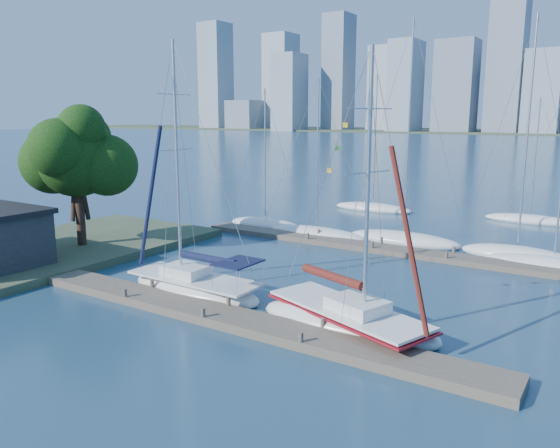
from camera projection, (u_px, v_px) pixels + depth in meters
The scene contains 14 objects.
ground at pixel (217, 319), 24.81m from camera, with size 700.00×700.00×0.00m, color navy.
near_dock at pixel (216, 315), 24.77m from camera, with size 26.00×2.00×0.40m, color #4E4439.
far_dock at pixel (391, 250), 36.88m from camera, with size 30.00×1.80×0.36m, color #4E4439.
shore at pixel (47, 251), 36.29m from camera, with size 12.00×22.00×0.50m, color #38472D.
tree at pixel (76, 154), 35.84m from camera, with size 7.43×6.77×9.82m.
sailboat_navy at pixel (194, 274), 28.02m from camera, with size 8.05×2.77×13.28m.
sailboat_maroon at pixel (348, 309), 23.43m from camera, with size 8.76×5.32×12.31m.
bg_boat_0 at pixel (265, 224), 45.28m from camera, with size 6.93×2.61×11.58m.
bg_boat_1 at pixel (317, 233), 41.77m from camera, with size 8.47×4.77×12.15m.
bg_boat_2 at pixel (404, 239), 39.65m from camera, with size 8.44×2.73×15.95m.
bg_boat_3 at pixel (517, 254), 35.38m from camera, with size 7.15×2.55×15.48m.
bg_boat_4 at pixel (554, 265), 32.85m from camera, with size 8.41×4.65×11.44m.
bg_boat_6 at pixel (373, 208), 53.38m from camera, with size 8.11×3.17×13.34m.
bg_boat_7 at pixel (530, 220), 47.37m from camera, with size 7.71×3.57×10.90m.
Camera 1 is at (15.20, -18.14, 9.07)m, focal length 35.00 mm.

